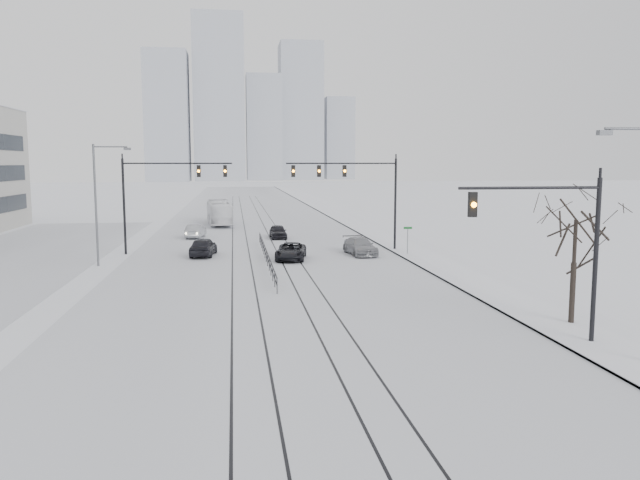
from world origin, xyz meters
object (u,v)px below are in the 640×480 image
(bare_tree, at_px, (576,231))
(sedan_nb_far, at_px, (278,232))
(sedan_sb_inner, at_px, (203,247))
(sedan_nb_right, at_px, (360,246))
(traffic_mast_near, at_px, (560,238))
(sedan_sb_outer, at_px, (196,231))
(sedan_nb_front, at_px, (291,251))
(box_truck, at_px, (219,213))

(bare_tree, xyz_separation_m, sedan_nb_far, (-11.20, 36.36, -3.81))
(sedan_sb_inner, xyz_separation_m, sedan_nb_far, (6.96, 11.48, -0.09))
(sedan_nb_right, bearing_deg, traffic_mast_near, -89.78)
(sedan_sb_outer, distance_m, sedan_nb_front, 18.03)
(traffic_mast_near, bearing_deg, bare_tree, 51.24)
(sedan_sb_outer, distance_m, sedan_nb_right, 20.08)
(traffic_mast_near, relative_size, sedan_sb_outer, 1.67)
(bare_tree, relative_size, sedan_nb_front, 1.27)
(sedan_sb_outer, xyz_separation_m, sedan_nb_right, (14.31, -14.10, 0.02))
(sedan_sb_outer, distance_m, sedan_nb_far, 8.49)
(traffic_mast_near, relative_size, sedan_nb_right, 1.43)
(bare_tree, relative_size, sedan_sb_inner, 1.34)
(sedan_sb_inner, distance_m, sedan_sb_outer, 13.13)
(sedan_nb_right, bearing_deg, sedan_sb_inner, 169.64)
(sedan_sb_outer, height_order, sedan_nb_right, sedan_nb_right)
(traffic_mast_near, distance_m, bare_tree, 3.85)
(sedan_nb_right, relative_size, sedan_nb_far, 1.22)
(sedan_sb_outer, relative_size, sedan_nb_front, 0.87)
(traffic_mast_near, xyz_separation_m, sedan_nb_far, (-8.79, 39.37, -3.88))
(sedan_nb_front, bearing_deg, bare_tree, -52.97)
(sedan_sb_outer, relative_size, sedan_nb_right, 0.86)
(sedan_sb_inner, distance_m, sedan_nb_far, 13.43)
(bare_tree, xyz_separation_m, sedan_sb_inner, (-18.16, 24.88, -3.71))
(bare_tree, height_order, sedan_nb_front, bare_tree)
(sedan_sb_inner, xyz_separation_m, sedan_nb_front, (6.96, -2.92, -0.11))
(bare_tree, bearing_deg, box_truck, 108.69)
(box_truck, bearing_deg, bare_tree, 103.85)
(traffic_mast_near, xyz_separation_m, sedan_nb_front, (-8.79, 24.96, -3.89))
(sedan_sb_outer, distance_m, box_truck, 13.76)
(sedan_sb_outer, xyz_separation_m, box_truck, (2.11, 13.57, 0.83))
(traffic_mast_near, height_order, sedan_nb_far, traffic_mast_near)
(traffic_mast_near, relative_size, sedan_sb_inner, 1.54)
(sedan_sb_inner, xyz_separation_m, box_truck, (0.74, 26.63, 0.74))
(traffic_mast_near, height_order, bare_tree, traffic_mast_near)
(traffic_mast_near, relative_size, sedan_nb_front, 1.46)
(sedan_nb_right, bearing_deg, box_truck, 108.00)
(bare_tree, distance_m, sedan_sb_outer, 42.85)
(bare_tree, xyz_separation_m, box_truck, (-17.43, 51.51, -2.97))
(sedan_nb_right, distance_m, sedan_nb_far, 13.87)
(sedan_sb_inner, relative_size, sedan_nb_right, 0.93)
(sedan_sb_inner, bearing_deg, box_truck, -84.70)
(traffic_mast_near, bearing_deg, box_truck, 105.40)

